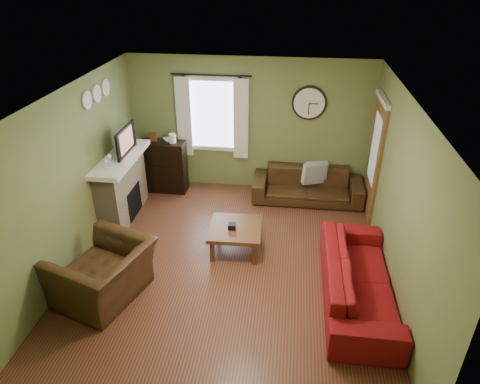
# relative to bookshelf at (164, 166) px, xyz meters

# --- Properties ---
(floor) EXTENTS (4.60, 5.20, 0.00)m
(floor) POSITION_rel_bookshelf_xyz_m (1.65, -2.21, -0.52)
(floor) COLOR brown
(floor) RESTS_ON ground
(ceiling) EXTENTS (4.60, 5.20, 0.00)m
(ceiling) POSITION_rel_bookshelf_xyz_m (1.65, -2.21, 2.08)
(ceiling) COLOR white
(ceiling) RESTS_ON ground
(wall_left) EXTENTS (0.00, 5.20, 2.60)m
(wall_left) POSITION_rel_bookshelf_xyz_m (-0.65, -2.21, 0.78)
(wall_left) COLOR olive
(wall_left) RESTS_ON ground
(wall_right) EXTENTS (0.00, 5.20, 2.60)m
(wall_right) POSITION_rel_bookshelf_xyz_m (3.95, -2.21, 0.78)
(wall_right) COLOR olive
(wall_right) RESTS_ON ground
(wall_back) EXTENTS (4.60, 0.00, 2.60)m
(wall_back) POSITION_rel_bookshelf_xyz_m (1.65, 0.39, 0.78)
(wall_back) COLOR olive
(wall_back) RESTS_ON ground
(wall_front) EXTENTS (4.60, 0.00, 2.60)m
(wall_front) POSITION_rel_bookshelf_xyz_m (1.65, -4.81, 0.78)
(wall_front) COLOR olive
(wall_front) RESTS_ON ground
(fireplace) EXTENTS (0.40, 1.40, 1.10)m
(fireplace) POSITION_rel_bookshelf_xyz_m (-0.45, -1.06, 0.03)
(fireplace) COLOR tan
(fireplace) RESTS_ON floor
(firebox) EXTENTS (0.04, 0.60, 0.55)m
(firebox) POSITION_rel_bookshelf_xyz_m (-0.26, -1.06, -0.22)
(firebox) COLOR black
(firebox) RESTS_ON fireplace
(mantel) EXTENTS (0.58, 1.60, 0.08)m
(mantel) POSITION_rel_bookshelf_xyz_m (-0.42, -1.06, 0.62)
(mantel) COLOR white
(mantel) RESTS_ON fireplace
(tv) EXTENTS (0.08, 0.60, 0.35)m
(tv) POSITION_rel_bookshelf_xyz_m (-0.40, -0.91, 0.84)
(tv) COLOR black
(tv) RESTS_ON mantel
(tv_screen) EXTENTS (0.02, 0.62, 0.36)m
(tv_screen) POSITION_rel_bookshelf_xyz_m (-0.32, -0.91, 0.89)
(tv_screen) COLOR #994C3F
(tv_screen) RESTS_ON mantel
(medallion_left) EXTENTS (0.28, 0.28, 0.03)m
(medallion_left) POSITION_rel_bookshelf_xyz_m (-0.63, -1.41, 1.73)
(medallion_left) COLOR white
(medallion_left) RESTS_ON wall_left
(medallion_mid) EXTENTS (0.28, 0.28, 0.03)m
(medallion_mid) POSITION_rel_bookshelf_xyz_m (-0.63, -1.06, 1.73)
(medallion_mid) COLOR white
(medallion_mid) RESTS_ON wall_left
(medallion_right) EXTENTS (0.28, 0.28, 0.03)m
(medallion_right) POSITION_rel_bookshelf_xyz_m (-0.63, -0.71, 1.73)
(medallion_right) COLOR white
(medallion_right) RESTS_ON wall_left
(window_pane) EXTENTS (1.00, 0.02, 1.30)m
(window_pane) POSITION_rel_bookshelf_xyz_m (0.95, 0.37, 0.98)
(window_pane) COLOR silver
(window_pane) RESTS_ON wall_back
(curtain_rod) EXTENTS (0.03, 0.03, 1.50)m
(curtain_rod) POSITION_rel_bookshelf_xyz_m (0.95, 0.27, 1.75)
(curtain_rod) COLOR black
(curtain_rod) RESTS_ON wall_back
(curtain_left) EXTENTS (0.28, 0.04, 1.55)m
(curtain_left) POSITION_rel_bookshelf_xyz_m (0.40, 0.27, 0.93)
(curtain_left) COLOR white
(curtain_left) RESTS_ON wall_back
(curtain_right) EXTENTS (0.28, 0.04, 1.55)m
(curtain_right) POSITION_rel_bookshelf_xyz_m (1.50, 0.27, 0.93)
(curtain_right) COLOR white
(curtain_right) RESTS_ON wall_back
(wall_clock) EXTENTS (0.64, 0.06, 0.64)m
(wall_clock) POSITION_rel_bookshelf_xyz_m (2.75, 0.34, 1.28)
(wall_clock) COLOR white
(wall_clock) RESTS_ON wall_back
(door) EXTENTS (0.05, 0.90, 2.10)m
(door) POSITION_rel_bookshelf_xyz_m (3.92, -0.36, 0.53)
(door) COLOR brown
(door) RESTS_ON floor
(bookshelf) EXTENTS (0.87, 0.37, 1.03)m
(bookshelf) POSITION_rel_bookshelf_xyz_m (0.00, 0.00, 0.00)
(bookshelf) COLOR black
(bookshelf) RESTS_ON floor
(book) EXTENTS (0.28, 0.29, 0.02)m
(book) POSITION_rel_bookshelf_xyz_m (0.03, 0.08, 0.44)
(book) COLOR #5A3419
(book) RESTS_ON bookshelf
(sofa_brown) EXTENTS (2.07, 0.81, 0.60)m
(sofa_brown) POSITION_rel_bookshelf_xyz_m (2.82, -0.04, -0.21)
(sofa_brown) COLOR #342110
(sofa_brown) RESTS_ON floor
(pillow_left) EXTENTS (0.44, 0.27, 0.42)m
(pillow_left) POSITION_rel_bookshelf_xyz_m (2.92, -0.00, 0.03)
(pillow_left) COLOR #95999D
(pillow_left) RESTS_ON sofa_brown
(pillow_right) EXTENTS (0.42, 0.20, 0.40)m
(pillow_right) POSITION_rel_bookshelf_xyz_m (2.97, 0.08, 0.03)
(pillow_right) COLOR #95999D
(pillow_right) RESTS_ON sofa_brown
(sofa_red) EXTENTS (0.90, 2.31, 0.67)m
(sofa_red) POSITION_rel_bookshelf_xyz_m (3.47, -2.73, -0.18)
(sofa_red) COLOR maroon
(sofa_red) RESTS_ON floor
(armchair) EXTENTS (1.37, 1.47, 0.78)m
(armchair) POSITION_rel_bookshelf_xyz_m (0.05, -3.12, -0.13)
(armchair) COLOR #342110
(armchair) RESTS_ON floor
(coffee_table) EXTENTS (0.84, 0.84, 0.43)m
(coffee_table) POSITION_rel_bookshelf_xyz_m (1.68, -1.84, -0.30)
(coffee_table) COLOR #5A3419
(coffee_table) RESTS_ON floor
(tissue_box) EXTENTS (0.13, 0.13, 0.09)m
(tissue_box) POSITION_rel_bookshelf_xyz_m (1.63, -1.89, -0.12)
(tissue_box) COLOR black
(tissue_box) RESTS_ON coffee_table
(wine_glass_a) EXTENTS (0.07, 0.07, 0.19)m
(wine_glass_a) POSITION_rel_bookshelf_xyz_m (-0.40, -1.60, 0.76)
(wine_glass_a) COLOR white
(wine_glass_a) RESTS_ON mantel
(wine_glass_b) EXTENTS (0.07, 0.07, 0.21)m
(wine_glass_b) POSITION_rel_bookshelf_xyz_m (-0.40, -1.46, 0.77)
(wine_glass_b) COLOR white
(wine_glass_b) RESTS_ON mantel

